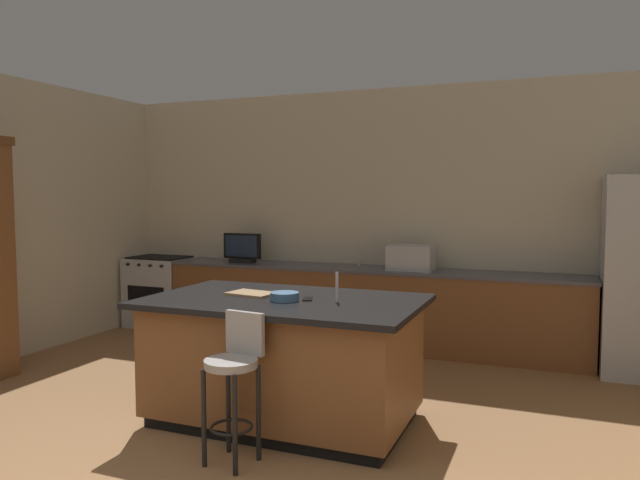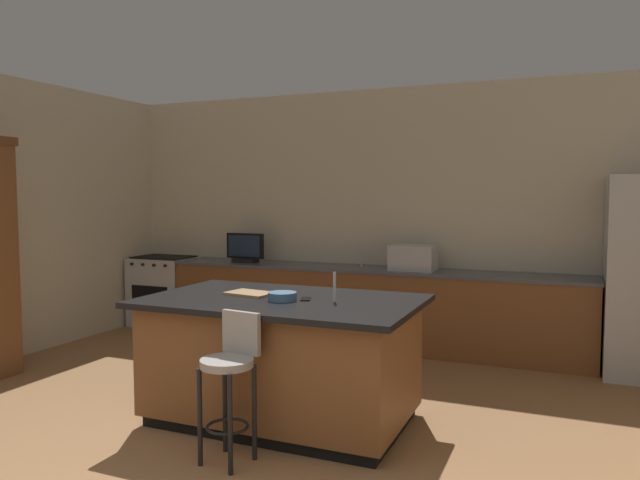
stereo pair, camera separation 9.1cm
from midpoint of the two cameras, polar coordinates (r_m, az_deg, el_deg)
wall_back at (r=7.08m, az=6.12°, el=2.31°), size 7.07×0.12×2.94m
counter_back at (r=6.84m, az=4.91°, el=-6.37°), size 4.81×0.62×0.89m
kitchen_island at (r=4.61m, az=-3.05°, el=-11.20°), size 2.05×1.26×0.94m
range_oven at (r=8.14m, az=-14.30°, el=-4.72°), size 0.79×0.63×0.91m
microwave at (r=6.62m, az=9.26°, el=-1.68°), size 0.48×0.36×0.27m
tv_monitor at (r=7.34m, az=-6.80°, el=-0.86°), size 0.49×0.16×0.36m
sink_faucet_back at (r=6.89m, az=4.36°, el=-1.54°), size 0.02×0.02×0.24m
sink_faucet_island at (r=4.33m, az=1.99°, el=-4.50°), size 0.02×0.02×0.22m
bar_stool_center at (r=3.95m, az=-7.87°, el=-12.52°), size 0.34×0.36×0.96m
fruit_bowl at (r=4.41m, az=-3.02°, el=-5.38°), size 0.21×0.21×0.06m
cell_phone at (r=4.45m, az=-0.79°, el=-5.64°), size 0.12×0.16×0.01m
cutting_board at (r=4.70m, az=-6.12°, el=-5.07°), size 0.39×0.29×0.02m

